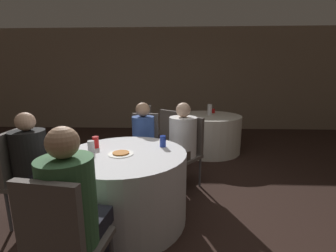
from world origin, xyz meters
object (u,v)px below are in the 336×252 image
chair_far_southwest (172,133)px  soda_can_silver (91,147)px  soda_can_red (96,142)px  chair_near_west (22,170)px  person_blue_shirt (142,144)px  person_white_shirt (180,146)px  table_near (127,186)px  pizza_plate_near (121,153)px  bottle_far (210,110)px  table_far (207,133)px  chair_near_north (145,141)px  person_black_shirt (39,168)px  person_green_jacket (77,215)px  chair_near_northeast (187,146)px  chair_far_west (154,125)px  chair_near_south (61,239)px  soda_can_blue (163,141)px

chair_far_southwest → soda_can_silver: (-0.78, -1.51, 0.23)m
chair_far_southwest → soda_can_red: chair_far_southwest is taller
chair_near_west → person_blue_shirt: 1.42m
person_white_shirt → person_blue_shirt: bearing=19.7°
chair_far_southwest → chair_near_west: bearing=-93.1°
person_blue_shirt → table_near: bearing=90.0°
pizza_plate_near → bottle_far: (1.20, 2.40, 0.10)m
table_far → pizza_plate_near: 2.65m
chair_near_north → person_black_shirt: size_ratio=0.83×
person_white_shirt → table_near: bearing=90.0°
chair_near_west → soda_can_red: (0.68, 0.23, 0.23)m
person_blue_shirt → person_green_jacket: bearing=87.4°
person_green_jacket → pizza_plate_near: (0.09, 0.81, 0.14)m
person_green_jacket → soda_can_red: bearing=110.7°
person_black_shirt → person_green_jacket: size_ratio=0.95×
person_white_shirt → soda_can_silver: 1.14m
chair_near_northeast → chair_far_west: 1.49m
chair_near_south → soda_can_red: (-0.21, 1.17, 0.23)m
chair_far_west → table_far: bearing=90.0°
person_blue_shirt → soda_can_silver: 0.98m
soda_can_red → bottle_far: size_ratio=0.57×
chair_near_north → pizza_plate_near: size_ratio=3.78×
chair_far_southwest → chair_near_north: bearing=-90.7°
chair_near_northeast → person_green_jacket: size_ratio=0.79×
person_black_shirt → soda_can_red: size_ratio=9.36×
table_near → person_black_shirt: bearing=-175.6°
table_far → chair_far_southwest: size_ratio=1.38×
chair_far_southwest → person_blue_shirt: bearing=-82.4°
table_far → soda_can_blue: 2.28m
person_black_shirt → pizza_plate_near: bearing=87.1°
chair_near_northeast → pizza_plate_near: (-0.69, -0.84, 0.18)m
soda_can_red → soda_can_blue: bearing=4.8°
chair_far_southwest → person_black_shirt: (-1.30, -1.56, 0.01)m
person_black_shirt → pizza_plate_near: size_ratio=4.54×
chair_far_southwest → soda_can_red: 1.58m
person_black_shirt → table_near: bearing=90.0°
chair_near_northeast → soda_can_blue: 0.70m
chair_near_north → person_white_shirt: size_ratio=0.82×
table_far → person_white_shirt: person_white_shirt is taller
table_far → chair_far_west: (-1.06, -0.15, 0.19)m
table_far → bottle_far: bearing=49.1°
chair_far_southwest → person_blue_shirt: person_blue_shirt is taller
chair_near_south → person_white_shirt: person_white_shirt is taller
soda_can_red → soda_can_blue: (0.71, 0.06, 0.00)m
table_near → soda_can_red: (-0.35, 0.15, 0.43)m
person_blue_shirt → person_green_jacket: size_ratio=0.94×
table_near → chair_near_south: size_ratio=1.29×
soda_can_red → soda_can_silver: 0.16m
chair_near_south → chair_near_west: same height
person_black_shirt → chair_far_southwest: bearing=135.7°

